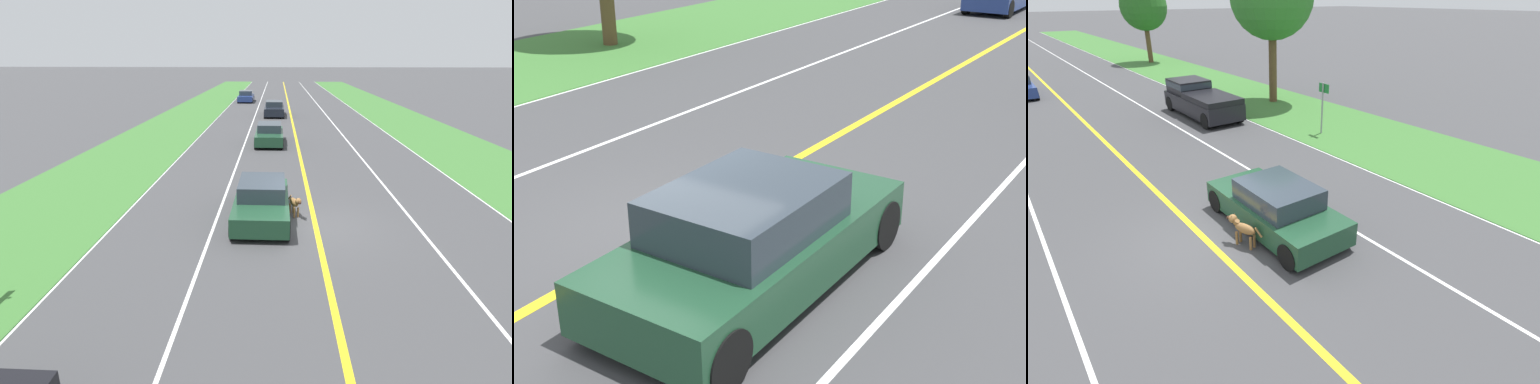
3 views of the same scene
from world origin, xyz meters
The scene contains 11 objects.
ground_plane centered at (0.00, 0.00, 0.00)m, with size 400.00×400.00×0.00m, color #424244.
centre_divider_line centered at (0.00, 0.00, 0.00)m, with size 0.18×160.00×0.01m, color yellow.
lane_edge_line_right centered at (7.00, 0.00, 0.00)m, with size 0.14×160.00×0.01m, color white.
lane_dash_same_dir centered at (3.50, 0.00, 0.00)m, with size 0.10×160.00×0.01m, color white.
lane_dash_oncoming centered at (-3.50, 0.00, 0.00)m, with size 0.10×160.00×0.01m, color white.
grass_verge_right centered at (10.00, 0.00, 0.01)m, with size 6.00×160.00×0.03m, color #3D7533.
ego_car centered at (1.89, -0.57, 0.64)m, with size 1.93×4.43×1.37m.
dog centered at (0.69, -0.77, 0.51)m, with size 0.48×1.12×0.81m.
pickup_truck centered at (5.46, 11.42, 0.89)m, with size 2.08×5.49×1.73m.
roadside_tree_right_far centered at (10.14, 32.01, 4.98)m, with size 4.27×4.27×7.14m.
street_sign centered at (8.58, 5.08, 1.50)m, with size 0.11×0.64×2.37m.
Camera 3 is at (-3.68, -8.44, 5.84)m, focal length 28.00 mm.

